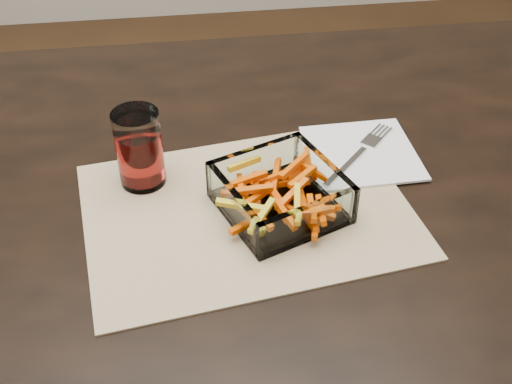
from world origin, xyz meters
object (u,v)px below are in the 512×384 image
dining_table (233,216)px  tumbler (140,151)px  glass_bowl (280,195)px  fork (361,152)px

dining_table → tumbler: (-0.13, -0.00, 0.15)m
tumbler → dining_table: bearing=1.7°
dining_table → tumbler: bearing=-178.3°
glass_bowl → fork: (0.15, 0.11, -0.02)m
tumbler → fork: 0.34m
dining_table → glass_bowl: glass_bowl is taller
fork → tumbler: bearing=-133.7°
dining_table → tumbler: size_ratio=13.62×
tumbler → fork: tumbler is taller
dining_table → tumbler: 0.20m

